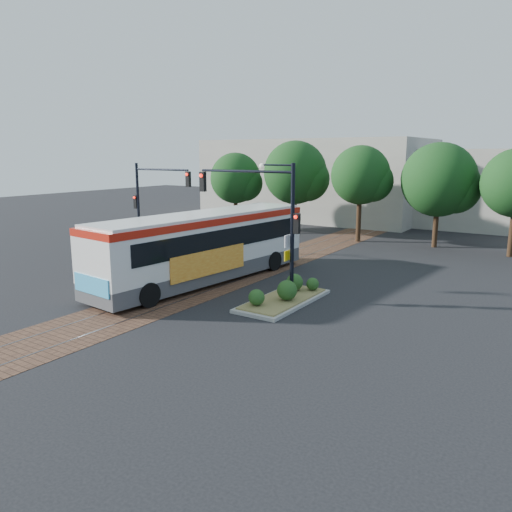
# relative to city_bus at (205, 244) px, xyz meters

# --- Properties ---
(ground) EXTENTS (120.00, 120.00, 0.00)m
(ground) POSITION_rel_city_bus_xyz_m (0.59, -0.11, -2.01)
(ground) COLOR black
(ground) RESTS_ON ground
(trackbed) EXTENTS (3.60, 40.00, 0.02)m
(trackbed) POSITION_rel_city_bus_xyz_m (0.59, 3.89, -2.00)
(trackbed) COLOR brown
(trackbed) RESTS_ON ground
(tree_row) EXTENTS (26.40, 5.60, 7.67)m
(tree_row) POSITION_rel_city_bus_xyz_m (1.80, 16.31, 2.84)
(tree_row) COLOR #382314
(tree_row) RESTS_ON ground
(warehouses) EXTENTS (40.00, 13.00, 8.00)m
(warehouses) POSITION_rel_city_bus_xyz_m (0.06, 28.64, 1.81)
(warehouses) COLOR #ADA899
(warehouses) RESTS_ON ground
(city_bus) EXTENTS (4.20, 13.67, 3.60)m
(city_bus) POSITION_rel_city_bus_xyz_m (0.00, 0.00, 0.00)
(city_bus) COLOR #464648
(city_bus) RESTS_ON ground
(traffic_island) EXTENTS (2.20, 5.20, 1.13)m
(traffic_island) POSITION_rel_city_bus_xyz_m (5.41, -1.01, -1.68)
(traffic_island) COLOR gray
(traffic_island) RESTS_ON ground
(signal_pole_main) EXTENTS (5.49, 0.46, 6.00)m
(signal_pole_main) POSITION_rel_city_bus_xyz_m (4.45, -0.92, 2.15)
(signal_pole_main) COLOR black
(signal_pole_main) RESTS_ON ground
(signal_pole_left) EXTENTS (4.99, 0.34, 6.00)m
(signal_pole_left) POSITION_rel_city_bus_xyz_m (-7.78, 3.89, 1.86)
(signal_pole_left) COLOR black
(signal_pole_left) RESTS_ON ground
(officer) EXTENTS (0.60, 0.43, 1.57)m
(officer) POSITION_rel_city_bus_xyz_m (-8.40, 5.86, -1.22)
(officer) COLOR black
(officer) RESTS_ON ground
(parked_car) EXTENTS (4.65, 2.35, 1.30)m
(parked_car) POSITION_rel_city_bus_xyz_m (-5.50, 8.93, -1.36)
(parked_car) COLOR black
(parked_car) RESTS_ON ground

